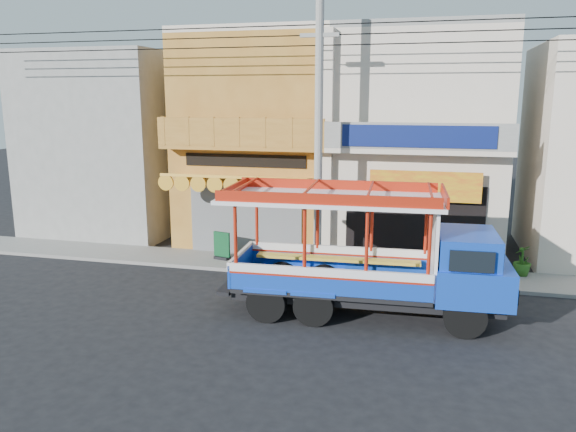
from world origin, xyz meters
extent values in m
plane|color=black|center=(0.00, 0.00, 0.00)|extent=(90.00, 90.00, 0.00)
cube|color=slate|center=(0.00, 4.00, 0.06)|extent=(30.00, 2.00, 0.12)
cube|color=#A26624|center=(-4.00, 8.00, 4.00)|extent=(6.00, 6.00, 8.00)
cube|color=#595B5E|center=(-4.00, 4.98, 1.40)|extent=(4.20, 0.10, 2.60)
cube|color=orange|center=(-4.00, 4.25, 3.05)|extent=(5.20, 1.50, 0.31)
cube|color=#A26624|center=(-4.00, 4.65, 4.05)|extent=(6.00, 0.70, 0.18)
cube|color=#A26624|center=(-4.00, 4.35, 4.60)|extent=(6.00, 0.12, 0.95)
cube|color=black|center=(-4.00, 4.97, 3.55)|extent=(4.50, 0.04, 0.45)
cube|color=beige|center=(-4.00, 8.00, 8.12)|extent=(6.00, 6.00, 0.24)
cube|color=beige|center=(2.00, 8.00, 4.00)|extent=(6.00, 6.00, 8.00)
cube|color=black|center=(2.00, 4.98, 1.50)|extent=(4.60, 0.12, 2.80)
cube|color=gold|center=(2.30, 4.70, 2.90)|extent=(3.60, 0.05, 1.00)
cube|color=beige|center=(2.00, 4.65, 4.05)|extent=(6.00, 0.70, 0.18)
cube|color=gray|center=(2.00, 4.35, 4.55)|extent=(6.00, 0.12, 0.85)
cube|color=navy|center=(2.00, 4.28, 4.55)|extent=(4.80, 0.06, 0.70)
cube|color=gray|center=(2.00, 8.00, 8.12)|extent=(6.00, 6.00, 0.24)
cube|color=beige|center=(-1.00, 4.85, 4.00)|extent=(0.35, 0.30, 8.00)
cube|color=gray|center=(-11.00, 8.00, 3.80)|extent=(6.00, 6.00, 7.60)
cylinder|color=gray|center=(-1.00, 3.30, 4.50)|extent=(0.26, 0.26, 9.00)
cube|color=gray|center=(-1.00, 3.30, 7.60)|extent=(1.20, 0.12, 0.12)
cylinder|color=black|center=(0.00, 3.30, 7.30)|extent=(28.00, 0.04, 0.04)
cylinder|color=black|center=(0.00, 3.30, 7.60)|extent=(28.00, 0.04, 0.04)
cylinder|color=black|center=(0.00, 3.30, 7.90)|extent=(28.00, 0.04, 0.04)
cylinder|color=black|center=(3.42, -0.57, 0.52)|extent=(1.05, 0.33, 1.04)
cylinder|color=black|center=(3.34, 1.40, 0.52)|extent=(1.05, 0.33, 1.04)
cylinder|color=black|center=(-0.31, -0.73, 0.52)|extent=(1.05, 0.33, 1.04)
cylinder|color=black|center=(-0.39, 1.24, 0.52)|extent=(1.05, 0.33, 1.04)
cylinder|color=black|center=(-1.55, -0.78, 0.52)|extent=(1.05, 0.33, 1.04)
cylinder|color=black|center=(-1.63, 1.18, 0.52)|extent=(1.05, 0.33, 1.04)
cube|color=black|center=(0.89, 0.31, 0.62)|extent=(7.03, 2.00, 0.29)
cube|color=blue|center=(3.59, 0.42, 1.19)|extent=(1.96, 2.36, 0.93)
cube|color=blue|center=(3.43, 0.42, 2.02)|extent=(1.54, 2.16, 0.78)
cube|color=black|center=(4.15, 0.45, 1.97)|extent=(0.14, 1.82, 0.57)
cube|color=black|center=(0.04, 0.27, 0.83)|extent=(5.22, 2.50, 0.12)
cube|color=blue|center=(0.09, -0.83, 1.19)|extent=(5.13, 0.30, 0.62)
cube|color=white|center=(0.09, -0.83, 1.47)|extent=(5.13, 0.31, 0.23)
cube|color=blue|center=(-0.01, 1.37, 1.19)|extent=(5.13, 0.30, 0.62)
cube|color=white|center=(-0.01, 1.37, 1.47)|extent=(5.13, 0.31, 0.23)
cylinder|color=#B1210E|center=(-2.32, -0.91, 2.33)|extent=(0.10, 0.10, 1.66)
cylinder|color=#B1210E|center=(-2.41, 1.24, 2.33)|extent=(0.10, 0.10, 1.66)
cube|color=white|center=(2.62, 0.38, 1.99)|extent=(0.17, 2.10, 2.33)
cube|color=white|center=(-0.06, 0.27, 3.16)|extent=(5.85, 2.78, 0.10)
cube|color=#B1210E|center=(-0.06, 0.27, 3.35)|extent=(5.64, 2.67, 0.27)
cube|color=black|center=(-4.59, 4.03, 0.17)|extent=(0.60, 0.41, 0.10)
cube|color=#0B411F|center=(-4.59, 4.03, 0.66)|extent=(0.64, 0.23, 0.89)
imported|color=#2D631C|center=(3.32, 4.43, 0.57)|extent=(1.01, 1.05, 0.90)
imported|color=#2D631C|center=(2.88, 4.13, 0.58)|extent=(0.57, 0.63, 0.93)
imported|color=#2D631C|center=(5.48, 4.63, 0.62)|extent=(0.78, 0.78, 1.00)
camera|label=1|loc=(2.34, -14.06, 5.75)|focal=35.00mm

